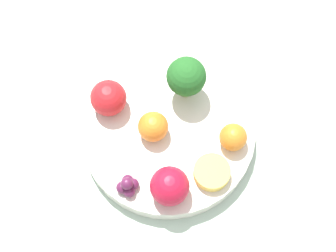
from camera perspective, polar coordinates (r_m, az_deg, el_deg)
The scene contains 10 objects.
ground_plane at distance 0.79m, azimuth -0.00°, elevation -1.52°, with size 6.00×6.00×0.00m, color gray.
table_surface at distance 0.78m, azimuth -0.00°, elevation -1.27°, with size 1.20×1.20×0.02m.
bowl at distance 0.76m, azimuth -0.00°, elevation -0.65°, with size 0.23×0.23×0.03m.
broccoli at distance 0.73m, azimuth 1.87°, elevation 4.98°, with size 0.05×0.05×0.07m.
apple_red at distance 0.70m, azimuth 0.16°, elevation -6.13°, with size 0.05×0.05×0.05m.
apple_green at distance 0.74m, azimuth -6.07°, elevation 2.85°, with size 0.05×0.05×0.05m.
orange_front at distance 0.73m, azimuth 6.63°, elevation -1.14°, with size 0.04×0.04×0.04m.
orange_back at distance 0.73m, azimuth -1.50°, elevation -0.16°, with size 0.04×0.04×0.04m.
grape_cluster at distance 0.71m, azimuth -4.11°, elevation -6.05°, with size 0.03×0.03×0.03m.
small_cup at distance 0.72m, azimuth 4.47°, elevation -4.72°, with size 0.05×0.05×0.02m.
Camera 1 is at (0.26, -0.06, 0.74)m, focal length 60.00 mm.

